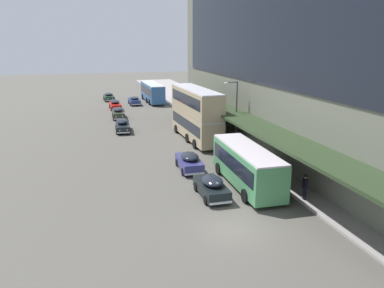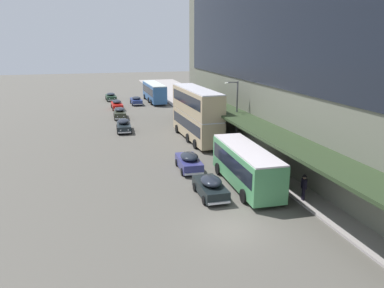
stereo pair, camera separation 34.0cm
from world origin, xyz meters
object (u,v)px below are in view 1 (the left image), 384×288
Objects in this scene: street_lamp at (235,109)px; sedan_second_near at (115,105)px; sedan_oncoming_front at (134,101)px; transit_bus_kerbside_far at (152,91)px; sedan_lead_mid at (189,161)px; sedan_lead_near at (212,186)px; transit_bus_kerbside_front at (247,164)px; transit_bus_kerbside_rear at (196,112)px; sedan_trailing_near at (123,125)px; pedestrian_at_kerb at (305,186)px; sedan_trailing_mid at (118,113)px; sedan_second_mid at (109,97)px.

sedan_second_near is at bearing 110.83° from street_lamp.
sedan_oncoming_front is 31.82m from street_lamp.
transit_bus_kerbside_far reaches higher than sedan_lead_mid.
street_lamp reaches higher than sedan_lead_near.
sedan_second_near is 5.29m from sedan_oncoming_front.
transit_bus_kerbside_front is 14.93m from transit_bus_kerbside_rear.
sedan_trailing_near is at bearing -108.78° from transit_bus_kerbside_far.
pedestrian_at_kerb is at bearing -67.72° from sedan_trailing_near.
transit_bus_kerbside_rear is 1.68× the size of street_lamp.
sedan_lead_near is at bearing -82.63° from sedan_trailing_mid.
sedan_lead_mid is 10.55m from pedestrian_at_kerb.
sedan_lead_mid is 6.06m from sedan_lead_near.
transit_bus_kerbside_front is 2.11× the size of sedan_lead_mid.
transit_bus_kerbside_front is 11.31m from street_lamp.
sedan_second_mid is 0.99× the size of sedan_oncoming_front.
street_lamp is (6.48, 5.71, 3.36)m from sedan_lead_mid.
sedan_lead_near is 0.62× the size of street_lamp.
sedan_lead_mid reaches higher than sedan_second_mid.
sedan_lead_mid is 0.96× the size of sedan_oncoming_front.
pedestrian_at_kerb is (2.54, -47.55, -0.79)m from transit_bus_kerbside_far.
sedan_trailing_mid is at bearing 97.37° from sedan_lead_near.
pedestrian_at_kerb is (10.23, -24.96, 0.41)m from sedan_trailing_near.
sedan_trailing_near is 26.97m from pedestrian_at_kerb.
sedan_lead_mid is at bearing -75.62° from sedan_trailing_near.
transit_bus_kerbside_front reaches higher than sedan_lead_mid.
sedan_second_mid is at bearing 101.30° from pedestrian_at_kerb.
transit_bus_kerbside_front is at bearing -81.07° from sedan_second_mid.
street_lamp is at bearing 73.04° from transit_bus_kerbside_front.
street_lamp reaches higher than sedan_second_mid.
sedan_trailing_mid is at bearing 116.60° from transit_bus_kerbside_rear.
sedan_lead_near reaches higher than sedan_second_mid.
transit_bus_kerbside_front is 3.59m from sedan_lead_near.
sedan_trailing_near is (-4.18, 16.32, -0.02)m from sedan_lead_mid.
sedan_lead_near is at bearing -159.83° from transit_bus_kerbside_front.
sedan_second_near is 42.62m from pedestrian_at_kerb.
transit_bus_kerbside_front is at bearing -79.36° from sedan_second_near.
sedan_lead_near is (-3.48, -16.05, -2.38)m from transit_bus_kerbside_rear.
transit_bus_kerbside_far is 39.09m from sedan_lead_mid.
sedan_lead_mid is 9.27m from street_lamp.
transit_bus_kerbside_rear reaches higher than transit_bus_kerbside_far.
sedan_lead_near is at bearing -84.34° from sedan_second_near.
sedan_lead_mid reaches higher than sedan_oncoming_front.
sedan_trailing_mid is 35.04m from pedestrian_at_kerb.
transit_bus_kerbside_front is 5.95m from sedan_lead_mid.
transit_bus_kerbside_rear is at bearing -72.21° from sedan_second_near.
sedan_lead_mid is at bearing -80.92° from sedan_trailing_mid.
sedan_lead_near is 31.25m from sedan_trailing_mid.
sedan_second_near is 1.02× the size of sedan_trailing_mid.
sedan_lead_near is 42.70m from sedan_oncoming_front.
pedestrian_at_kerb is at bearing -23.14° from sedan_lead_near.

